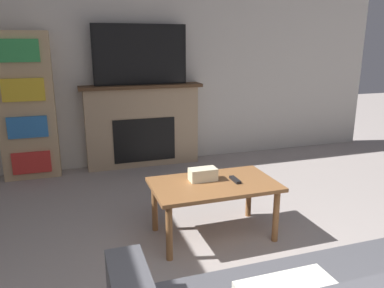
{
  "coord_description": "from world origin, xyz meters",
  "views": [
    {
      "loc": [
        -1.04,
        -0.4,
        1.53
      ],
      "look_at": [
        -0.05,
        2.61,
        0.67
      ],
      "focal_mm": 35.0,
      "sensor_mm": 36.0,
      "label": 1
    }
  ],
  "objects_px": {
    "fireplace": "(143,125)",
    "bookshelf": "(27,107)",
    "tv": "(140,55)",
    "coffee_table": "(214,190)"
  },
  "relations": [
    {
      "from": "tv",
      "to": "bookshelf",
      "type": "distance_m",
      "value": 1.44
    },
    {
      "from": "tv",
      "to": "coffee_table",
      "type": "xyz_separation_m",
      "value": [
        0.18,
        -2.0,
        -1.0
      ]
    },
    {
      "from": "coffee_table",
      "to": "bookshelf",
      "type": "bearing_deg",
      "value": 127.08
    },
    {
      "from": "fireplace",
      "to": "coffee_table",
      "type": "bearing_deg",
      "value": -84.87
    },
    {
      "from": "fireplace",
      "to": "tv",
      "type": "relative_size",
      "value": 1.32
    },
    {
      "from": "fireplace",
      "to": "coffee_table",
      "type": "distance_m",
      "value": 2.03
    },
    {
      "from": "coffee_table",
      "to": "bookshelf",
      "type": "relative_size",
      "value": 0.59
    },
    {
      "from": "fireplace",
      "to": "tv",
      "type": "distance_m",
      "value": 0.87
    },
    {
      "from": "tv",
      "to": "bookshelf",
      "type": "height_order",
      "value": "tv"
    },
    {
      "from": "fireplace",
      "to": "bookshelf",
      "type": "height_order",
      "value": "bookshelf"
    }
  ]
}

